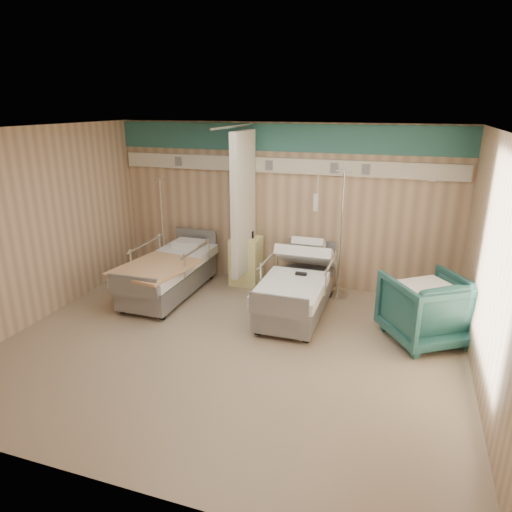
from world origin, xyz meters
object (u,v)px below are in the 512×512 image
(visitor_armchair, at_px, (426,309))
(iv_stand_right, at_px, (338,272))
(bedside_cabinet, at_px, (246,261))
(bed_right, at_px, (297,293))
(bed_left, at_px, (169,277))
(iv_stand_left, at_px, (165,258))

(visitor_armchair, xyz_separation_m, iv_stand_right, (-1.35, 1.12, -0.03))
(bedside_cabinet, bearing_deg, bed_right, -38.05)
(bed_right, height_order, visitor_armchair, visitor_armchair)
(iv_stand_right, bearing_deg, visitor_armchair, -39.72)
(bed_right, xyz_separation_m, visitor_armchair, (1.85, -0.30, 0.15))
(bed_left, relative_size, iv_stand_right, 1.02)
(visitor_armchair, height_order, iv_stand_left, iv_stand_left)
(visitor_armchair, bearing_deg, iv_stand_right, -72.59)
(iv_stand_left, bearing_deg, iv_stand_right, 1.88)
(visitor_armchair, height_order, iv_stand_right, iv_stand_right)
(bed_left, distance_m, iv_stand_left, 0.87)
(bed_right, relative_size, iv_stand_right, 1.02)
(bed_left, relative_size, visitor_armchair, 2.12)
(bedside_cabinet, xyz_separation_m, iv_stand_right, (1.65, -0.08, 0.01))
(bed_left, distance_m, visitor_armchair, 4.06)
(bed_right, distance_m, iv_stand_right, 0.97)
(bed_right, xyz_separation_m, bedside_cabinet, (-1.15, 0.90, 0.11))
(bed_right, distance_m, visitor_armchair, 1.88)
(bed_left, height_order, iv_stand_right, iv_stand_right)
(bed_left, xyz_separation_m, iv_stand_right, (2.70, 0.82, 0.12))
(bed_left, bearing_deg, iv_stand_left, 123.78)
(bed_right, distance_m, bed_left, 2.20)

